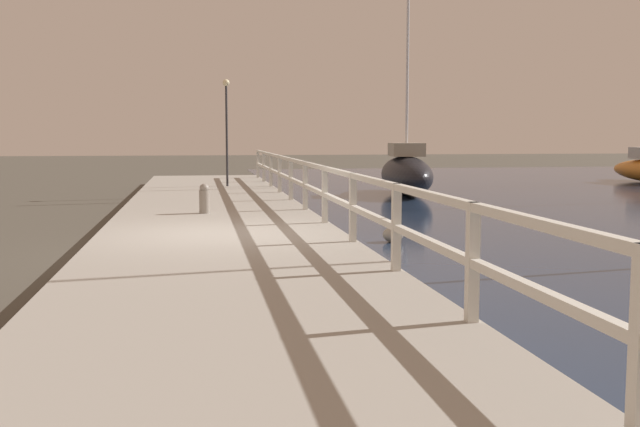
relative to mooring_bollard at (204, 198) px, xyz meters
name	(u,v)px	position (x,y,z in m)	size (l,w,h in m)	color
ground_plane	(222,253)	(0.24, -3.31, -0.64)	(120.00, 120.00, 0.00)	#4C473D
dock_walkway	(222,243)	(0.24, -3.31, -0.47)	(4.08, 36.00, 0.33)	#9E998E
railing	(337,189)	(2.18, -3.31, 0.40)	(0.10, 32.50, 1.05)	silver
boulder_far_strip	(393,234)	(3.35, -2.54, -0.49)	(0.38, 0.34, 0.29)	gray
mooring_bollard	(204,198)	(0.00, 0.00, 0.00)	(0.22, 0.22, 0.62)	gray
dock_lamp	(226,115)	(0.82, 8.22, 1.93)	(0.22, 0.22, 3.35)	#2D2D33
sailboat_black	(406,173)	(6.57, 7.84, 0.07)	(1.98, 5.10, 7.34)	black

